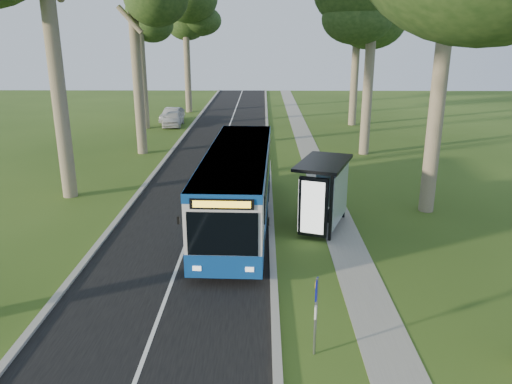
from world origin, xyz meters
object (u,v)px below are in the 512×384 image
(bus_stop_sign, at_px, (316,307))
(car_silver, at_px, (172,115))
(bus, at_px, (238,186))
(car_white, at_px, (173,118))
(litter_bin, at_px, (305,217))
(bus_shelter, at_px, (328,184))

(bus_stop_sign, bearing_deg, car_silver, 118.21)
(bus, distance_m, car_white, 25.86)
(bus, relative_size, litter_bin, 12.33)
(bus_stop_sign, bearing_deg, bus, 117.02)
(litter_bin, bearing_deg, car_silver, 110.94)
(bus, distance_m, bus_stop_sign, 10.06)
(bus_shelter, bearing_deg, car_silver, 132.28)
(bus_stop_sign, relative_size, bus_shelter, 0.57)
(bus_stop_sign, relative_size, car_white, 0.54)
(car_silver, bearing_deg, litter_bin, -61.76)
(car_white, bearing_deg, bus, -75.65)
(litter_bin, xyz_separation_m, car_silver, (-10.66, 27.86, 0.15))
(bus_stop_sign, distance_m, car_silver, 38.32)
(bus, relative_size, bus_stop_sign, 5.60)
(bus, distance_m, litter_bin, 3.23)
(bus, bearing_deg, bus_shelter, -12.21)
(bus, height_order, bus_stop_sign, bus)
(bus_stop_sign, distance_m, bus_shelter, 8.91)
(bus_shelter, bearing_deg, car_white, 133.15)
(bus, relative_size, car_white, 3.02)
(bus, distance_m, car_silver, 28.28)
(bus, xyz_separation_m, litter_bin, (2.93, -0.68, -1.20))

